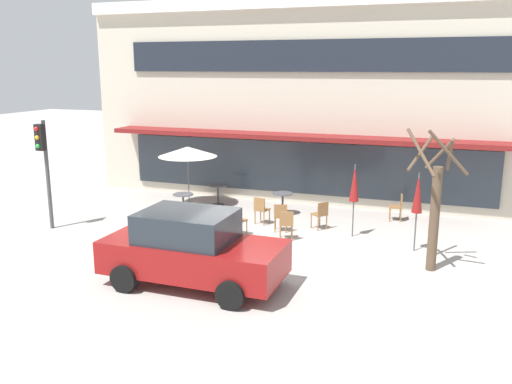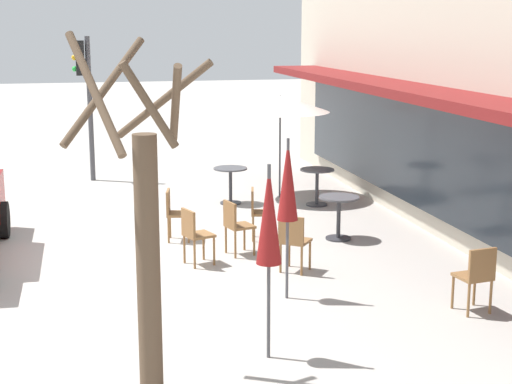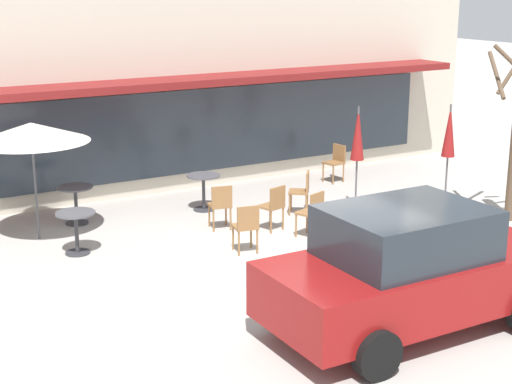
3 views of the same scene
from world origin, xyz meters
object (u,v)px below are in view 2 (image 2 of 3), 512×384
Objects in this scene: cafe_chair_3 at (294,239)px; traffic_light_pole at (85,84)px; patio_umbrella_green_folded at (280,104)px; cafe_chair_0 at (477,274)px; street_tree at (145,233)px; cafe_table_by_tree at (317,181)px; cafe_table_near_wall at (230,179)px; cafe_chair_2 at (195,232)px; patio_umbrella_cream_folded at (288,181)px; cafe_chair_4 at (236,223)px; cafe_chair_5 at (174,211)px; cafe_table_streetside at (339,210)px; patio_umbrella_corner_open at (269,216)px; cafe_chair_1 at (258,210)px.

traffic_light_pole is at bearing -160.50° from cafe_chair_3.
patio_umbrella_green_folded is 2.47× the size of cafe_chair_0.
traffic_light_pole is at bearing -155.43° from cafe_chair_0.
cafe_table_by_tree is at bearing 151.26° from street_tree.
patio_umbrella_green_folded reaches higher than cafe_table_near_wall.
cafe_chair_2 is (4.43, -2.53, -1.50)m from patio_umbrella_green_folded.
cafe_chair_3 is (0.70, 1.39, 0.00)m from cafe_chair_2.
cafe_table_near_wall is at bearing 176.25° from patio_umbrella_cream_folded.
cafe_chair_4 is at bearing -173.13° from patio_umbrella_cream_folded.
street_tree reaches higher than cafe_chair_0.
cafe_chair_5 is at bearing -141.97° from cafe_chair_4.
patio_umbrella_green_folded is at bearing 107.53° from cafe_table_near_wall.
patio_umbrella_cream_folded is at bearing -116.40° from cafe_chair_0.
patio_umbrella_corner_open is at bearing -27.68° from cafe_table_streetside.
cafe_table_by_tree is 1.85m from patio_umbrella_green_folded.
patio_umbrella_cream_folded is (5.30, -2.09, 1.11)m from cafe_table_by_tree.
cafe_chair_2 is at bearing 165.02° from street_tree.
cafe_table_near_wall is at bearing -107.70° from cafe_table_by_tree.
cafe_chair_4 is (3.67, -0.65, 0.01)m from cafe_table_near_wall.
cafe_chair_2 is at bearing -150.86° from patio_umbrella_cream_folded.
cafe_table_streetside is (3.15, 1.28, 0.00)m from cafe_table_near_wall.
patio_umbrella_corner_open is 3.79m from cafe_chair_2.
cafe_table_streetside is 0.35× the size of patio_umbrella_corner_open.
patio_umbrella_corner_open is at bearing -21.28° from patio_umbrella_cream_folded.
patio_umbrella_green_folded is 1.00× the size of patio_umbrella_cream_folded.
cafe_chair_5 is (-1.09, -0.85, 0.00)m from cafe_chair_4.
cafe_chair_3 and cafe_chair_5 have the same top height.
traffic_light_pole reaches higher than patio_umbrella_corner_open.
cafe_chair_4 is (-3.27, -2.48, 0.00)m from cafe_chair_0.
cafe_chair_0 is at bearing 8.21° from cafe_table_streetside.
cafe_table_near_wall is 2.99m from cafe_chair_5.
cafe_chair_4 reaches higher than cafe_table_by_tree.
cafe_chair_2 is at bearing -61.38° from cafe_chair_4.
cafe_chair_3 is 8.67m from traffic_light_pole.
patio_umbrella_cream_folded is at bearing 29.14° from cafe_chair_2.
cafe_chair_1 is at bearing -37.83° from cafe_table_by_tree.
street_tree reaches higher than patio_umbrella_cream_folded.
street_tree reaches higher than cafe_chair_4.
traffic_light_pole is at bearing -125.80° from patio_umbrella_green_folded.
cafe_table_streetside is at bearing 76.96° from cafe_chair_1.
traffic_light_pole is at bearing -147.23° from cafe_table_streetside.
patio_umbrella_cream_folded reaches higher than cafe_table_near_wall.
cafe_chair_0 is at bearing 24.57° from traffic_light_pole.
cafe_chair_0 is 4.31m from cafe_chair_2.
cafe_chair_1 is 1.00× the size of cafe_chair_4.
cafe_chair_3 is (5.14, -1.14, -1.50)m from patio_umbrella_green_folded.
cafe_chair_4 is 0.26× the size of traffic_light_pole.
cafe_chair_1 reaches higher than cafe_table_streetside.
cafe_table_near_wall and cafe_table_by_tree have the same top height.
cafe_chair_1 is 5.94m from street_tree.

